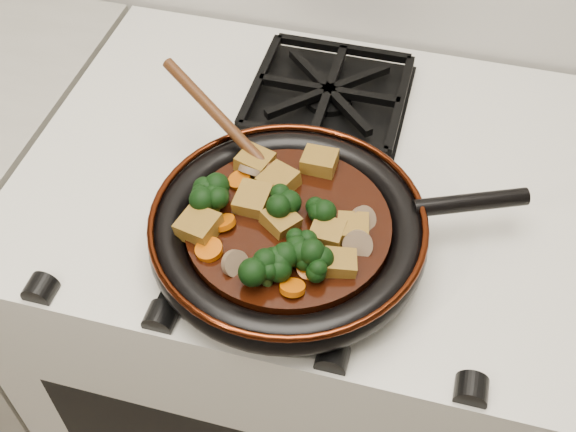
# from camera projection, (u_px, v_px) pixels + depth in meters

# --- Properties ---
(stove) EXTENTS (0.76, 0.60, 0.90)m
(stove) POSITION_uv_depth(u_px,v_px,m) (301.00, 339.00, 1.32)
(stove) COLOR beige
(stove) RESTS_ON ground
(burner_grate_front) EXTENTS (0.23, 0.23, 0.03)m
(burner_grate_front) POSITION_uv_depth(u_px,v_px,m) (278.00, 238.00, 0.88)
(burner_grate_front) COLOR black
(burner_grate_front) RESTS_ON stove
(burner_grate_back) EXTENTS (0.23, 0.23, 0.03)m
(burner_grate_back) POSITION_uv_depth(u_px,v_px,m) (328.00, 95.00, 1.06)
(burner_grate_back) COLOR black
(burner_grate_back) RESTS_ON stove
(skillet) EXTENTS (0.44, 0.33, 0.05)m
(skillet) POSITION_uv_depth(u_px,v_px,m) (290.00, 230.00, 0.85)
(skillet) COLOR black
(skillet) RESTS_ON burner_grate_front
(braising_sauce) EXTENTS (0.24, 0.24, 0.02)m
(braising_sauce) POSITION_uv_depth(u_px,v_px,m) (288.00, 228.00, 0.85)
(braising_sauce) COLOR black
(braising_sauce) RESTS_ON skillet
(tofu_cube_0) EXTENTS (0.04, 0.04, 0.02)m
(tofu_cube_0) POSITION_uv_depth(u_px,v_px,m) (327.00, 233.00, 0.82)
(tofu_cube_0) COLOR brown
(tofu_cube_0) RESTS_ON braising_sauce
(tofu_cube_1) EXTENTS (0.04, 0.05, 0.03)m
(tofu_cube_1) POSITION_uv_depth(u_px,v_px,m) (253.00, 200.00, 0.85)
(tofu_cube_1) COLOR brown
(tofu_cube_1) RESTS_ON braising_sauce
(tofu_cube_2) EXTENTS (0.06, 0.05, 0.03)m
(tofu_cube_2) POSITION_uv_depth(u_px,v_px,m) (199.00, 226.00, 0.83)
(tofu_cube_2) COLOR brown
(tofu_cube_2) RESTS_ON braising_sauce
(tofu_cube_3) EXTENTS (0.05, 0.05, 0.03)m
(tofu_cube_3) POSITION_uv_depth(u_px,v_px,m) (255.00, 162.00, 0.89)
(tofu_cube_3) COLOR brown
(tofu_cube_3) RESTS_ON braising_sauce
(tofu_cube_4) EXTENTS (0.04, 0.04, 0.03)m
(tofu_cube_4) POSITION_uv_depth(u_px,v_px,m) (319.00, 162.00, 0.89)
(tofu_cube_4) COLOR brown
(tofu_cube_4) RESTS_ON braising_sauce
(tofu_cube_5) EXTENTS (0.05, 0.05, 0.03)m
(tofu_cube_5) POSITION_uv_depth(u_px,v_px,m) (281.00, 221.00, 0.83)
(tofu_cube_5) COLOR brown
(tofu_cube_5) RESTS_ON braising_sauce
(tofu_cube_6) EXTENTS (0.05, 0.05, 0.03)m
(tofu_cube_6) POSITION_uv_depth(u_px,v_px,m) (279.00, 181.00, 0.87)
(tofu_cube_6) COLOR brown
(tofu_cube_6) RESTS_ON braising_sauce
(tofu_cube_7) EXTENTS (0.04, 0.04, 0.02)m
(tofu_cube_7) POSITION_uv_depth(u_px,v_px,m) (340.00, 263.00, 0.79)
(tofu_cube_7) COLOR brown
(tofu_cube_7) RESTS_ON braising_sauce
(tofu_cube_8) EXTENTS (0.04, 0.04, 0.02)m
(tofu_cube_8) POSITION_uv_depth(u_px,v_px,m) (353.00, 229.00, 0.82)
(tofu_cube_8) COLOR brown
(tofu_cube_8) RESTS_ON braising_sauce
(broccoli_floret_0) EXTENTS (0.09, 0.09, 0.07)m
(broccoli_floret_0) POSITION_uv_depth(u_px,v_px,m) (286.00, 258.00, 0.79)
(broccoli_floret_0) COLOR black
(broccoli_floret_0) RESTS_ON braising_sauce
(broccoli_floret_1) EXTENTS (0.07, 0.07, 0.07)m
(broccoli_floret_1) POSITION_uv_depth(u_px,v_px,m) (310.00, 264.00, 0.79)
(broccoli_floret_1) COLOR black
(broccoli_floret_1) RESTS_ON braising_sauce
(broccoli_floret_2) EXTENTS (0.07, 0.07, 0.06)m
(broccoli_floret_2) POSITION_uv_depth(u_px,v_px,m) (301.00, 251.00, 0.80)
(broccoli_floret_2) COLOR black
(broccoli_floret_2) RESTS_ON braising_sauce
(broccoli_floret_3) EXTENTS (0.09, 0.08, 0.07)m
(broccoli_floret_3) POSITION_uv_depth(u_px,v_px,m) (267.00, 277.00, 0.78)
(broccoli_floret_3) COLOR black
(broccoli_floret_3) RESTS_ON braising_sauce
(broccoli_floret_4) EXTENTS (0.09, 0.09, 0.06)m
(broccoli_floret_4) POSITION_uv_depth(u_px,v_px,m) (214.00, 198.00, 0.85)
(broccoli_floret_4) COLOR black
(broccoli_floret_4) RESTS_ON braising_sauce
(broccoli_floret_5) EXTENTS (0.08, 0.09, 0.06)m
(broccoli_floret_5) POSITION_uv_depth(u_px,v_px,m) (323.00, 211.00, 0.84)
(broccoli_floret_5) COLOR black
(broccoli_floret_5) RESTS_ON braising_sauce
(broccoli_floret_6) EXTENTS (0.07, 0.08, 0.06)m
(broccoli_floret_6) POSITION_uv_depth(u_px,v_px,m) (288.00, 209.00, 0.84)
(broccoli_floret_6) COLOR black
(broccoli_floret_6) RESTS_ON braising_sauce
(broccoli_floret_7) EXTENTS (0.08, 0.08, 0.07)m
(broccoli_floret_7) POSITION_uv_depth(u_px,v_px,m) (215.00, 205.00, 0.84)
(broccoli_floret_7) COLOR black
(broccoli_floret_7) RESTS_ON braising_sauce
(carrot_coin_0) EXTENTS (0.03, 0.03, 0.02)m
(carrot_coin_0) POSITION_uv_depth(u_px,v_px,m) (292.00, 288.00, 0.78)
(carrot_coin_0) COLOR #B44B05
(carrot_coin_0) RESTS_ON braising_sauce
(carrot_coin_1) EXTENTS (0.03, 0.03, 0.02)m
(carrot_coin_1) POSITION_uv_depth(u_px,v_px,m) (309.00, 268.00, 0.79)
(carrot_coin_1) COLOR #B44B05
(carrot_coin_1) RESTS_ON braising_sauce
(carrot_coin_2) EXTENTS (0.03, 0.03, 0.01)m
(carrot_coin_2) POSITION_uv_depth(u_px,v_px,m) (209.00, 250.00, 0.81)
(carrot_coin_2) COLOR #B44B05
(carrot_coin_2) RESTS_ON braising_sauce
(carrot_coin_3) EXTENTS (0.03, 0.03, 0.02)m
(carrot_coin_3) POSITION_uv_depth(u_px,v_px,m) (223.00, 223.00, 0.83)
(carrot_coin_3) COLOR #B44B05
(carrot_coin_3) RESTS_ON braising_sauce
(carrot_coin_4) EXTENTS (0.03, 0.03, 0.02)m
(carrot_coin_4) POSITION_uv_depth(u_px,v_px,m) (240.00, 180.00, 0.88)
(carrot_coin_4) COLOR #B44B05
(carrot_coin_4) RESTS_ON braising_sauce
(mushroom_slice_0) EXTENTS (0.04, 0.04, 0.03)m
(mushroom_slice_0) POSITION_uv_depth(u_px,v_px,m) (235.00, 263.00, 0.79)
(mushroom_slice_0) COLOR brown
(mushroom_slice_0) RESTS_ON braising_sauce
(mushroom_slice_1) EXTENTS (0.04, 0.04, 0.03)m
(mushroom_slice_1) POSITION_uv_depth(u_px,v_px,m) (252.00, 171.00, 0.89)
(mushroom_slice_1) COLOR brown
(mushroom_slice_1) RESTS_ON braising_sauce
(mushroom_slice_2) EXTENTS (0.04, 0.03, 0.03)m
(mushroom_slice_2) POSITION_uv_depth(u_px,v_px,m) (357.00, 245.00, 0.81)
(mushroom_slice_2) COLOR brown
(mushroom_slice_2) RESTS_ON braising_sauce
(mushroom_slice_3) EXTENTS (0.04, 0.04, 0.03)m
(mushroom_slice_3) POSITION_uv_depth(u_px,v_px,m) (364.00, 219.00, 0.84)
(mushroom_slice_3) COLOR brown
(mushroom_slice_3) RESTS_ON braising_sauce
(wooden_spoon) EXTENTS (0.13, 0.09, 0.21)m
(wooden_spoon) POSITION_uv_depth(u_px,v_px,m) (244.00, 144.00, 0.90)
(wooden_spoon) COLOR #42220E
(wooden_spoon) RESTS_ON braising_sauce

